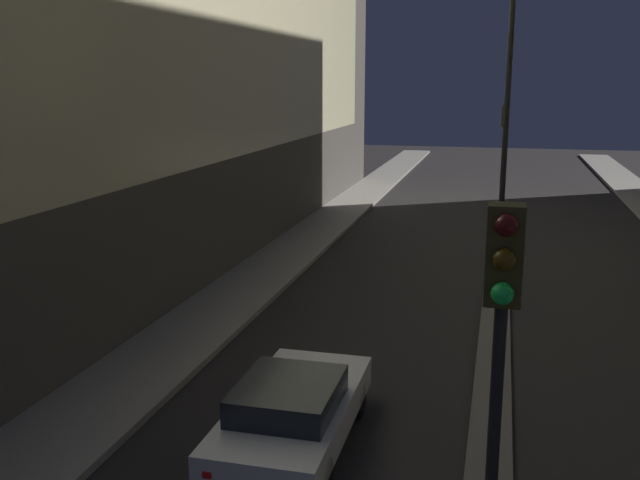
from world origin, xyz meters
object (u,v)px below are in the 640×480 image
at_px(traffic_light_near, 499,354).
at_px(car_left_lane, 293,411).
at_px(street_lamp, 508,83).
at_px(traffic_light_mid, 504,138).

relative_size(traffic_light_near, car_left_lane, 1.14).
height_order(street_lamp, car_left_lane, street_lamp).
bearing_deg(street_lamp, traffic_light_near, -90.00).
bearing_deg(car_left_lane, traffic_light_mid, 81.17).
bearing_deg(traffic_light_mid, street_lamp, -90.00).
height_order(traffic_light_near, car_left_lane, traffic_light_near).
bearing_deg(traffic_light_near, street_lamp, 90.00).
xyz_separation_m(traffic_light_near, car_left_lane, (-3.28, 4.49, -3.09)).
relative_size(street_lamp, car_left_lane, 2.06).
distance_m(street_lamp, car_left_lane, 11.59).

